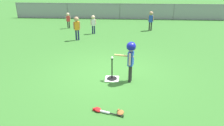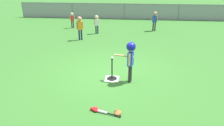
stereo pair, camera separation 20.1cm
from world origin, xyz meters
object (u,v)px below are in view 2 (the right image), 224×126
object	(u,v)px
fielder_near_left	(80,25)
glove_near_bats	(95,109)
fielder_deep_center	(155,19)
baseball_on_tee	(112,58)
batting_tee	(112,76)
batter_child	(131,54)
fielder_near_right	(97,22)
glove_by_plate	(118,113)
fielder_deep_left	(72,18)
spare_bat_silver	(103,112)

from	to	relation	value
fielder_near_left	glove_near_bats	distance (m)	6.32
fielder_deep_center	baseball_on_tee	bearing A→B (deg)	-105.79
batting_tee	batter_child	size ratio (longest dim) A/B	0.54
fielder_near_right	glove_by_plate	bearing A→B (deg)	-76.72
batter_child	fielder_deep_left	world-z (taller)	batter_child
fielder_deep_center	spare_bat_silver	size ratio (longest dim) A/B	1.70
fielder_near_right	spare_bat_silver	size ratio (longest dim) A/B	1.55
fielder_near_right	fielder_near_left	size ratio (longest dim) A/B	0.87
fielder_deep_left	glove_by_plate	bearing A→B (deg)	-67.95
batter_child	glove_by_plate	world-z (taller)	batter_child
batting_tee	fielder_near_left	bearing A→B (deg)	115.77
fielder_near_right	batting_tee	bearing A→B (deg)	-75.68
batter_child	fielder_near_right	world-z (taller)	batter_child
glove_by_plate	fielder_deep_center	bearing A→B (deg)	79.67
batting_tee	glove_by_plate	xyz separation A→B (m)	(0.32, -1.83, -0.08)
fielder_deep_center	fielder_near_left	distance (m)	4.54
spare_bat_silver	batting_tee	bearing A→B (deg)	89.30
fielder_deep_center	fielder_deep_left	xyz separation A→B (m)	(-5.03, 0.25, -0.11)
batting_tee	glove_near_bats	xyz separation A→B (m)	(-0.24, -1.75, -0.08)
baseball_on_tee	fielder_near_right	bearing A→B (deg)	104.32
spare_bat_silver	glove_by_plate	bearing A→B (deg)	1.47
fielder_deep_center	batter_child	bearing A→B (deg)	-100.90
batter_child	fielder_deep_center	size ratio (longest dim) A/B	1.13
batter_child	glove_near_bats	xyz separation A→B (m)	(-0.81, -1.62, -0.88)
fielder_deep_center	glove_by_plate	size ratio (longest dim) A/B	4.41
baseball_on_tee	spare_bat_silver	bearing A→B (deg)	-90.70
fielder_deep_center	glove_near_bats	distance (m)	8.60
baseball_on_tee	fielder_deep_center	world-z (taller)	fielder_deep_center
baseball_on_tee	fielder_near_left	bearing A→B (deg)	115.77
batting_tee	fielder_deep_left	world-z (taller)	fielder_deep_left
spare_bat_silver	glove_near_bats	xyz separation A→B (m)	(-0.22, 0.09, 0.01)
fielder_deep_center	glove_near_bats	size ratio (longest dim) A/B	4.21
fielder_deep_left	glove_by_plate	world-z (taller)	fielder_deep_left
baseball_on_tee	batter_child	xyz separation A→B (m)	(0.57, -0.13, 0.19)
batter_child	fielder_deep_center	world-z (taller)	batter_child
glove_by_plate	fielder_near_left	bearing A→B (deg)	111.34
batter_child	fielder_near_right	distance (m)	6.05
spare_bat_silver	glove_near_bats	world-z (taller)	glove_near_bats
batting_tee	fielder_near_right	world-z (taller)	fielder_near_right
spare_bat_silver	glove_near_bats	size ratio (longest dim) A/B	2.48
batting_tee	fielder_deep_left	bearing A→B (deg)	115.00
fielder_deep_center	fielder_near_right	xyz separation A→B (m)	(-3.28, -0.98, -0.06)
fielder_deep_left	fielder_near_left	world-z (taller)	fielder_near_left
batter_child	fielder_deep_center	distance (m)	6.82
baseball_on_tee	fielder_near_left	xyz separation A→B (m)	(-2.06, 4.26, 0.04)
fielder_deep_left	fielder_deep_center	bearing A→B (deg)	-2.84
batter_child	fielder_near_left	distance (m)	5.11
spare_bat_silver	fielder_deep_left	bearing A→B (deg)	110.02
batting_tee	fielder_near_left	distance (m)	4.77
glove_by_plate	fielder_near_right	bearing A→B (deg)	103.28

